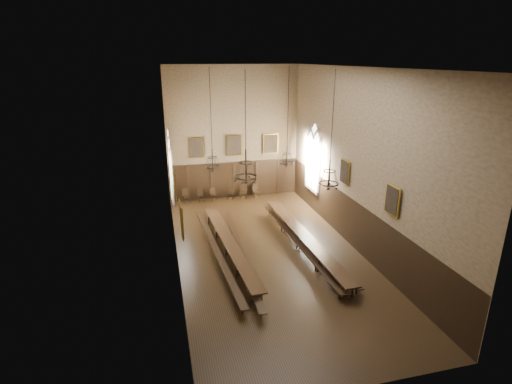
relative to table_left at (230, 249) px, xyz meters
name	(u,v)px	position (x,y,z in m)	size (l,w,h in m)	color
floor	(269,254)	(1.94, -0.22, -0.38)	(9.00, 18.00, 0.02)	black
ceiling	(271,67)	(1.94, -0.22, 8.64)	(9.00, 18.00, 0.02)	black
wall_back	(233,134)	(1.94, 8.79, 4.13)	(9.00, 0.02, 9.00)	#8A7755
wall_front	(363,255)	(1.94, -9.23, 4.13)	(9.00, 0.02, 9.00)	#8A7755
wall_left	(172,174)	(-2.57, -0.22, 4.13)	(0.02, 18.00, 9.00)	#8A7755
wall_right	(357,162)	(6.45, -0.22, 4.13)	(0.02, 18.00, 9.00)	#8A7755
wainscot_panelling	(269,231)	(1.94, -0.22, 0.88)	(9.00, 18.00, 2.50)	black
table_left	(230,249)	(0.00, 0.00, 0.00)	(1.27, 9.55, 0.74)	black
table_right	(304,242)	(3.83, -0.21, 0.03)	(1.03, 10.22, 0.80)	black
bench_left_outer	(216,251)	(-0.70, 0.04, -0.07)	(0.95, 10.60, 0.48)	black
bench_left_inner	(241,253)	(0.46, -0.40, -0.07)	(0.82, 10.49, 0.47)	black
bench_right_inner	(297,244)	(3.48, -0.10, -0.08)	(0.67, 10.21, 0.46)	black
bench_right_outer	(315,244)	(4.39, -0.29, -0.10)	(0.58, 9.33, 0.42)	black
chair_0	(186,198)	(-1.49, 8.34, -0.08)	(0.53, 0.53, 0.96)	black
chair_1	(201,198)	(-0.49, 8.32, -0.10)	(0.45, 0.45, 0.90)	black
chair_2	(213,196)	(0.36, 8.38, -0.11)	(0.45, 0.45, 0.86)	black
chair_3	(230,195)	(1.55, 8.31, -0.09)	(0.52, 0.52, 0.92)	black
chair_4	(243,194)	(2.45, 8.27, -0.07)	(0.56, 0.56, 1.01)	black
chair_5	(256,193)	(3.39, 8.36, -0.09)	(0.46, 0.46, 0.92)	black
chandelier_back_left	(212,160)	(-0.40, 2.37, 4.02)	(0.78, 0.78, 5.13)	black
chandelier_back_right	(287,156)	(3.77, 2.73, 3.90)	(0.77, 0.77, 5.26)	black
chandelier_front_left	(246,170)	(0.26, -2.62, 4.75)	(0.91, 0.91, 4.31)	black
chandelier_front_right	(329,176)	(3.70, -3.01, 4.38)	(0.83, 0.83, 4.72)	black
portrait_back_0	(196,148)	(-0.66, 8.66, 3.33)	(1.10, 0.12, 1.40)	#A37E27
portrait_back_1	(234,146)	(1.94, 8.66, 3.33)	(1.10, 0.12, 1.40)	#A37E27
portrait_back_2	(271,144)	(4.54, 8.66, 3.33)	(1.10, 0.12, 1.40)	#A37E27
portrait_left_0	(175,184)	(-2.44, 0.78, 3.33)	(0.12, 1.00, 1.30)	#A37E27
portrait_left_1	(181,220)	(-2.44, -3.72, 3.33)	(0.12, 1.00, 1.30)	#A37E27
portrait_right_0	(345,172)	(6.32, 0.78, 3.33)	(0.12, 1.00, 1.30)	#A37E27
portrait_right_1	(392,200)	(6.32, -3.72, 3.33)	(0.12, 1.00, 1.30)	#A37E27
window_right	(313,158)	(6.37, 5.28, 3.03)	(0.20, 2.20, 4.60)	white
window_left	(170,167)	(-2.49, 5.28, 3.03)	(0.20, 2.20, 4.60)	white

